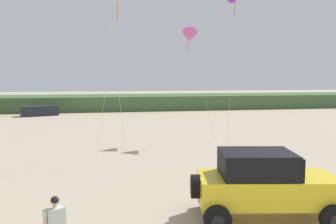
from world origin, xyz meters
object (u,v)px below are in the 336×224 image
kite_orange_streamer (189,37)px  distant_sedan (40,111)px  jeep (265,184)px  person_watching (55,224)px

kite_orange_streamer → distant_sedan: bearing=126.7°
jeep → distant_sedan: jeep is taller
person_watching → kite_orange_streamer: (7.53, 16.63, 6.68)m
jeep → person_watching: 6.53m
jeep → distant_sedan: 36.21m
distant_sedan → jeep: bearing=-87.8°
distant_sedan → kite_orange_streamer: kite_orange_streamer is taller
jeep → person_watching: (-6.37, -1.44, -0.26)m
jeep → kite_orange_streamer: (1.16, 15.19, 6.42)m
jeep → kite_orange_streamer: 16.53m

